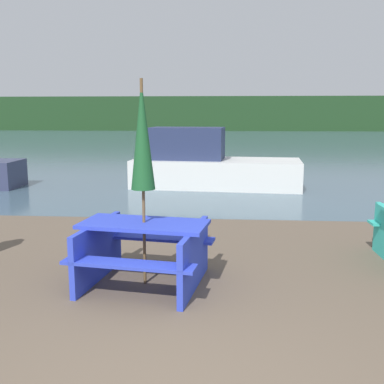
{
  "coord_description": "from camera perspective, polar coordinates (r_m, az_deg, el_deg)",
  "views": [
    {
      "loc": [
        0.32,
        -2.84,
        2.08
      ],
      "look_at": [
        -0.19,
        4.12,
        0.85
      ],
      "focal_mm": 42.0,
      "sensor_mm": 36.0,
      "label": 1
    }
  ],
  "objects": [
    {
      "name": "water",
      "position": [
        33.77,
        3.72,
        6.45
      ],
      "size": [
        60.0,
        50.0,
        0.0
      ],
      "color": "#425B6B",
      "rests_on": "ground_plane"
    },
    {
      "name": "far_treeline",
      "position": [
        53.7,
        3.97,
        9.9
      ],
      "size": [
        80.0,
        1.6,
        4.0
      ],
      "color": "#1E3D1E",
      "rests_on": "water"
    },
    {
      "name": "picnic_table_blue",
      "position": [
        5.56,
        -6.06,
        -7.03
      ],
      "size": [
        1.71,
        1.59,
        0.78
      ],
      "rotation": [
        0.0,
        0.0,
        -0.15
      ],
      "color": "blue",
      "rests_on": "ground_plane"
    },
    {
      "name": "umbrella_darkgreen",
      "position": [
        5.32,
        -6.33,
        7.05
      ],
      "size": [
        0.29,
        0.29,
        2.48
      ],
      "color": "brown",
      "rests_on": "ground_plane"
    },
    {
      "name": "boat",
      "position": [
        12.8,
        2.13,
        3.4
      ],
      "size": [
        4.83,
        2.16,
        1.68
      ],
      "rotation": [
        0.0,
        0.0,
        -0.08
      ],
      "color": "silver",
      "rests_on": "water"
    }
  ]
}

